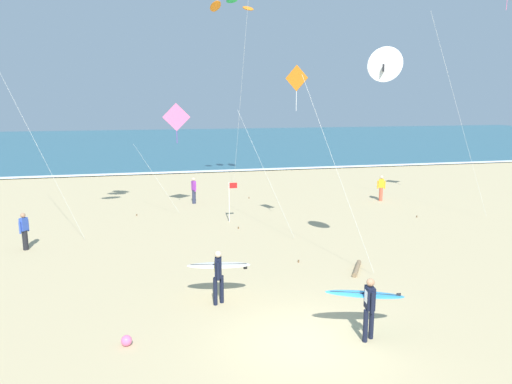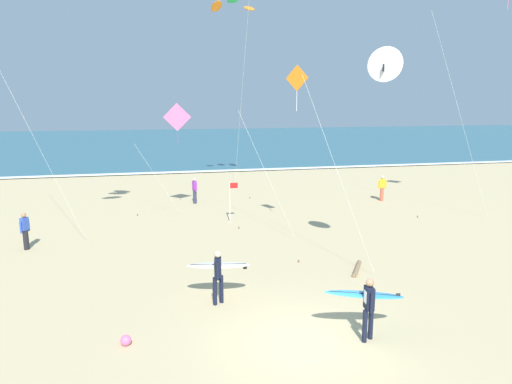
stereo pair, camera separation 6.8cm
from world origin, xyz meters
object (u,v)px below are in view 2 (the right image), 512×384
(kite_arc_emerald_high, at_px, (233,5))
(kite_diamond_amber_low, at_px, (295,85))
(kite_diamond_rose_mid, at_px, (176,119))
(beach_ball, at_px, (126,340))
(surfer_trailing, at_px, (218,270))
(bystander_yellow_top, at_px, (382,188))
(lifeguard_flag, at_px, (231,198))
(kite_delta_ivory_distant, at_px, (384,65))
(bystander_purple_top, at_px, (195,190))
(surfer_lead, at_px, (367,300))
(bystander_blue_top, at_px, (25,231))
(driftwood_log, at_px, (357,268))

(kite_arc_emerald_high, distance_m, kite_diamond_amber_low, 13.86)
(kite_diamond_rose_mid, bearing_deg, beach_ball, -99.05)
(surfer_trailing, xyz_separation_m, kite_diamond_amber_low, (4.21, 5.94, 5.75))
(kite_diamond_rose_mid, bearing_deg, kite_arc_emerald_high, 58.07)
(bystander_yellow_top, relative_size, lifeguard_flag, 0.76)
(kite_delta_ivory_distant, bearing_deg, lifeguard_flag, 113.37)
(lifeguard_flag, bearing_deg, kite_diamond_rose_mid, 138.98)
(bystander_yellow_top, height_order, bystander_purple_top, same)
(surfer_lead, relative_size, kite_diamond_amber_low, 0.29)
(surfer_lead, xyz_separation_m, bystander_blue_top, (-10.64, 10.05, -0.23))
(kite_arc_emerald_high, bearing_deg, kite_diamond_rose_mid, -121.93)
(driftwood_log, bearing_deg, kite_diamond_rose_mid, 119.86)
(kite_diamond_amber_low, bearing_deg, kite_delta_ivory_distant, -72.86)
(surfer_trailing, bearing_deg, beach_ball, -141.27)
(bystander_blue_top, distance_m, bystander_yellow_top, 20.01)
(lifeguard_flag, bearing_deg, surfer_trailing, -101.88)
(surfer_trailing, xyz_separation_m, beach_ball, (-2.71, -2.17, -0.91))
(surfer_lead, bearing_deg, kite_diamond_amber_low, 85.40)
(kite_diamond_rose_mid, bearing_deg, kite_delta_ivory_distant, -60.02)
(kite_diamond_rose_mid, height_order, kite_delta_ivory_distant, kite_delta_ivory_distant)
(bystander_blue_top, relative_size, bystander_yellow_top, 1.00)
(kite_arc_emerald_high, bearing_deg, bystander_yellow_top, -36.36)
(bystander_purple_top, bearing_deg, kite_delta_ivory_distant, -69.08)
(bystander_blue_top, relative_size, beach_ball, 5.68)
(kite_diamond_rose_mid, relative_size, bystander_yellow_top, 3.79)
(kite_delta_ivory_distant, distance_m, bystander_blue_top, 15.64)
(kite_diamond_amber_low, bearing_deg, surfer_lead, -94.60)
(kite_diamond_amber_low, height_order, driftwood_log, kite_diamond_amber_low)
(bystander_purple_top, bearing_deg, kite_diamond_rose_mid, -112.67)
(surfer_lead, relative_size, bystander_yellow_top, 1.40)
(kite_diamond_amber_low, distance_m, kite_delta_ivory_distant, 5.23)
(kite_delta_ivory_distant, bearing_deg, kite_diamond_rose_mid, 119.98)
(bystander_purple_top, xyz_separation_m, driftwood_log, (4.76, -12.84, -0.73))
(kite_delta_ivory_distant, height_order, lifeguard_flag, kite_delta_ivory_distant)
(bystander_purple_top, relative_size, driftwood_log, 1.05)
(kite_diamond_amber_low, xyz_separation_m, lifeguard_flag, (-2.19, 3.66, -5.53))
(surfer_trailing, relative_size, kite_diamond_amber_low, 0.27)
(bystander_blue_top, relative_size, bystander_purple_top, 1.00)
(bystander_yellow_top, bearing_deg, kite_arc_emerald_high, 143.64)
(beach_ball, relative_size, driftwood_log, 0.18)
(kite_delta_ivory_distant, relative_size, bystander_purple_top, 5.00)
(kite_arc_emerald_high, height_order, kite_diamond_amber_low, kite_arc_emerald_high)
(surfer_trailing, height_order, kite_diamond_amber_low, kite_diamond_amber_low)
(bystander_purple_top, bearing_deg, bystander_blue_top, -136.10)
(bystander_purple_top, bearing_deg, surfer_trailing, -92.42)
(kite_delta_ivory_distant, relative_size, beach_ball, 28.41)
(surfer_trailing, xyz_separation_m, driftwood_log, (5.37, 1.57, -0.96))
(kite_arc_emerald_high, bearing_deg, surfer_lead, -90.84)
(kite_arc_emerald_high, relative_size, kite_diamond_amber_low, 1.66)
(kite_diamond_rose_mid, xyz_separation_m, kite_diamond_amber_low, (4.70, -5.84, 1.62))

